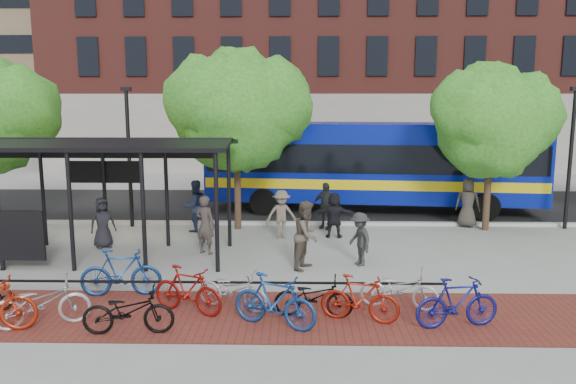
{
  "coord_description": "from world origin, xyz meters",
  "views": [
    {
      "loc": [
        -0.74,
        -16.72,
        4.73
      ],
      "look_at": [
        -1.14,
        1.95,
        1.6
      ],
      "focal_mm": 35.0,
      "sensor_mm": 36.0,
      "label": 1
    }
  ],
  "objects_px": {
    "bike_10": "(399,289)",
    "pedestrian_0": "(103,223)",
    "bike_6": "(233,290)",
    "pedestrian_1": "(205,225)",
    "bike_3": "(121,273)",
    "pedestrian_5": "(334,215)",
    "bike_4": "(128,311)",
    "pedestrian_6": "(468,203)",
    "bike_8": "(314,297)",
    "pedestrian_9": "(360,239)",
    "bike_11": "(457,303)",
    "lamp_post_left": "(129,153)",
    "lamp_post_right": "(571,154)",
    "bike_7": "(274,301)",
    "pedestrian_4": "(325,206)",
    "bike_9": "(360,299)",
    "bus": "(372,161)",
    "pedestrian_8": "(307,235)",
    "pedestrian_3": "(282,215)",
    "pedestrian_2": "(195,206)",
    "bus_shelter": "(48,158)",
    "tree_c": "(494,118)",
    "bike_5": "(188,290)",
    "bike_2": "(41,303)"
  },
  "relations": [
    {
      "from": "bike_10",
      "to": "pedestrian_0",
      "type": "distance_m",
      "value": 9.96
    },
    {
      "from": "bike_6",
      "to": "pedestrian_1",
      "type": "bearing_deg",
      "value": 38.59
    },
    {
      "from": "bike_3",
      "to": "pedestrian_5",
      "type": "distance_m",
      "value": 8.07
    },
    {
      "from": "bike_4",
      "to": "pedestrian_6",
      "type": "bearing_deg",
      "value": -49.13
    },
    {
      "from": "bike_8",
      "to": "bike_4",
      "type": "bearing_deg",
      "value": 108.65
    },
    {
      "from": "pedestrian_0",
      "to": "pedestrian_9",
      "type": "xyz_separation_m",
      "value": [
        7.99,
        -1.76,
        -0.04
      ]
    },
    {
      "from": "bike_8",
      "to": "bike_11",
      "type": "relative_size",
      "value": 0.96
    },
    {
      "from": "lamp_post_left",
      "to": "pedestrian_5",
      "type": "bearing_deg",
      "value": -11.44
    },
    {
      "from": "lamp_post_right",
      "to": "bike_6",
      "type": "bearing_deg",
      "value": -143.79
    },
    {
      "from": "lamp_post_left",
      "to": "bike_7",
      "type": "distance_m",
      "value": 11.08
    },
    {
      "from": "lamp_post_left",
      "to": "pedestrian_4",
      "type": "height_order",
      "value": "lamp_post_left"
    },
    {
      "from": "bike_9",
      "to": "pedestrian_1",
      "type": "distance_m",
      "value": 6.72
    },
    {
      "from": "bike_6",
      "to": "pedestrian_5",
      "type": "relative_size",
      "value": 1.11
    },
    {
      "from": "bike_8",
      "to": "pedestrian_4",
      "type": "xyz_separation_m",
      "value": [
        0.62,
        8.44,
        0.4
      ]
    },
    {
      "from": "pedestrian_9",
      "to": "bus",
      "type": "bearing_deg",
      "value": 147.6
    },
    {
      "from": "bike_7",
      "to": "pedestrian_8",
      "type": "relative_size",
      "value": 0.98
    },
    {
      "from": "pedestrian_1",
      "to": "pedestrian_0",
      "type": "bearing_deg",
      "value": 16.81
    },
    {
      "from": "bike_11",
      "to": "pedestrian_3",
      "type": "bearing_deg",
      "value": 17.4
    },
    {
      "from": "bike_6",
      "to": "pedestrian_2",
      "type": "xyz_separation_m",
      "value": [
        -2.24,
        7.52,
        0.47
      ]
    },
    {
      "from": "bike_8",
      "to": "bike_9",
      "type": "xyz_separation_m",
      "value": [
        0.97,
        -0.25,
        0.06
      ]
    },
    {
      "from": "pedestrian_2",
      "to": "pedestrian_3",
      "type": "relative_size",
      "value": 1.11
    },
    {
      "from": "bus_shelter",
      "to": "pedestrian_9",
      "type": "relative_size",
      "value": 6.89
    },
    {
      "from": "pedestrian_8",
      "to": "bike_10",
      "type": "bearing_deg",
      "value": -121.61
    },
    {
      "from": "pedestrian_3",
      "to": "pedestrian_8",
      "type": "relative_size",
      "value": 0.86
    },
    {
      "from": "pedestrian_2",
      "to": "pedestrian_6",
      "type": "relative_size",
      "value": 1.02
    },
    {
      "from": "bus_shelter",
      "to": "pedestrian_8",
      "type": "distance_m",
      "value": 7.92
    },
    {
      "from": "pedestrian_5",
      "to": "bus",
      "type": "bearing_deg",
      "value": -105.84
    },
    {
      "from": "bike_6",
      "to": "pedestrian_8",
      "type": "distance_m",
      "value": 3.61
    },
    {
      "from": "pedestrian_8",
      "to": "pedestrian_0",
      "type": "bearing_deg",
      "value": 95.93
    },
    {
      "from": "bike_4",
      "to": "pedestrian_9",
      "type": "bearing_deg",
      "value": -51.31
    },
    {
      "from": "tree_c",
      "to": "bike_5",
      "type": "height_order",
      "value": "tree_c"
    },
    {
      "from": "bus",
      "to": "bike_7",
      "type": "bearing_deg",
      "value": -100.29
    },
    {
      "from": "bike_3",
      "to": "bike_5",
      "type": "bearing_deg",
      "value": -126.59
    },
    {
      "from": "bike_2",
      "to": "pedestrian_6",
      "type": "bearing_deg",
      "value": -72.22
    },
    {
      "from": "pedestrian_0",
      "to": "pedestrian_6",
      "type": "distance_m",
      "value": 12.9
    },
    {
      "from": "pedestrian_5",
      "to": "pedestrian_2",
      "type": "bearing_deg",
      "value": -3.55
    },
    {
      "from": "bus",
      "to": "pedestrian_4",
      "type": "relative_size",
      "value": 8.15
    },
    {
      "from": "bike_5",
      "to": "bike_11",
      "type": "relative_size",
      "value": 0.99
    },
    {
      "from": "pedestrian_3",
      "to": "bus",
      "type": "bearing_deg",
      "value": 40.62
    },
    {
      "from": "pedestrian_4",
      "to": "pedestrian_8",
      "type": "height_order",
      "value": "pedestrian_8"
    },
    {
      "from": "bike_11",
      "to": "bike_4",
      "type": "bearing_deg",
      "value": 83.75
    },
    {
      "from": "bus_shelter",
      "to": "bike_8",
      "type": "distance_m",
      "value": 9.31
    },
    {
      "from": "pedestrian_9",
      "to": "bike_8",
      "type": "bearing_deg",
      "value": -42.88
    },
    {
      "from": "bike_6",
      "to": "bike_9",
      "type": "distance_m",
      "value": 2.87
    },
    {
      "from": "bike_6",
      "to": "bike_4",
      "type": "bearing_deg",
      "value": 147.37
    },
    {
      "from": "pedestrian_1",
      "to": "pedestrian_5",
      "type": "distance_m",
      "value": 4.59
    },
    {
      "from": "bus",
      "to": "pedestrian_2",
      "type": "xyz_separation_m",
      "value": [
        -6.77,
        -3.93,
        -1.2
      ]
    },
    {
      "from": "tree_c",
      "to": "pedestrian_9",
      "type": "height_order",
      "value": "tree_c"
    },
    {
      "from": "lamp_post_left",
      "to": "bike_11",
      "type": "xyz_separation_m",
      "value": [
        9.53,
        -9.16,
        -2.21
      ]
    },
    {
      "from": "bike_3",
      "to": "bike_4",
      "type": "xyz_separation_m",
      "value": [
        0.84,
        -2.2,
        -0.1
      ]
    }
  ]
}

